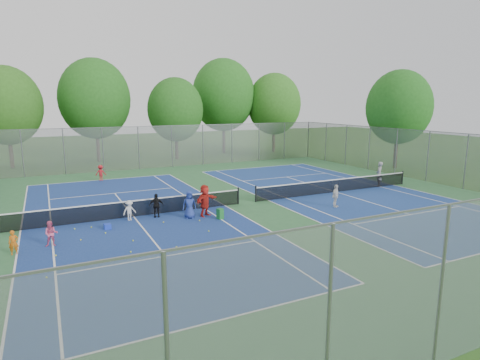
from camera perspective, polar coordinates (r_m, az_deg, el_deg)
name	(u,v)px	position (r m, az deg, el deg)	size (l,w,h in m)	color
ground	(247,203)	(25.07, 1.01, -3.31)	(120.00, 120.00, 0.00)	#28531A
court_pad	(247,203)	(25.07, 1.01, -3.30)	(32.00, 32.00, 0.01)	#306639
court_left	(134,217)	(22.86, -14.88, -5.07)	(10.97, 23.77, 0.01)	navy
court_right	(336,192)	(28.85, 13.49, -1.68)	(10.97, 23.77, 0.01)	navy
net_left	(133,209)	(22.74, -14.94, -4.00)	(12.87, 0.10, 0.91)	black
net_right	(336,186)	(28.76, 13.53, -0.82)	(12.87, 0.10, 0.91)	black
fence_north	(172,146)	(39.44, -9.65, 4.74)	(32.00, 0.10, 4.00)	gray
fence_east	(428,156)	(34.90, 25.15, 3.05)	(32.00, 0.10, 4.00)	gray
tree_nw	(6,106)	(43.73, -30.33, 9.13)	(6.40, 6.40, 9.58)	#443326
tree_nl	(95,99)	(44.91, -19.96, 10.80)	(7.20, 7.20, 10.69)	#443326
tree_nc	(176,110)	(44.59, -9.16, 9.83)	(6.00, 6.00, 8.85)	#443326
tree_nr	(223,95)	(49.85, -2.38, 11.97)	(7.60, 7.60, 11.42)	#443326
tree_ne	(274,104)	(50.82, 4.88, 10.71)	(6.60, 6.60, 9.77)	#443326
tree_side_e	(399,107)	(40.84, 21.67, 9.60)	(6.00, 6.00, 9.20)	#443326
ball_crate	(108,227)	(21.05, -18.32, -6.30)	(0.32, 0.32, 0.27)	blue
ball_hopper	(220,214)	(21.65, -2.85, -4.84)	(0.30, 0.30, 0.58)	#227D2F
student_a	(14,243)	(19.11, -29.52, -7.77)	(0.38, 0.25, 1.03)	#D06313
student_b	(51,234)	(19.41, -25.27, -6.93)	(0.55, 0.43, 1.14)	#DC557F
student_c	(129,211)	(22.09, -15.45, -4.21)	(0.71, 0.41, 1.11)	silver
student_d	(156,206)	(22.35, -11.84, -3.57)	(0.78, 0.32, 1.33)	black
student_e	(189,205)	(21.84, -7.21, -3.51)	(0.74, 0.48, 1.51)	navy
student_f	(205,201)	(22.11, -5.01, -2.93)	(1.65, 0.52, 1.78)	red
child_far_baseline	(101,173)	(33.93, -19.18, 0.96)	(0.82, 0.47, 1.28)	#AD181E
instructor	(379,174)	(31.58, 19.18, 0.79)	(0.68, 0.45, 1.86)	gray
teen_court_b	(336,196)	(24.64, 13.44, -2.22)	(0.81, 0.34, 1.38)	silver
tennis_ball_0	(164,223)	(21.36, -10.83, -5.97)	(0.07, 0.07, 0.07)	yellow
tennis_ball_1	(133,241)	(18.94, -14.98, -8.38)	(0.07, 0.07, 0.07)	#C1D732
tennis_ball_2	(176,247)	(17.77, -9.03, -9.44)	(0.07, 0.07, 0.07)	#B2C12D
tennis_ball_3	(91,228)	(21.50, -20.39, -6.37)	(0.07, 0.07, 0.07)	#B1C12D
tennis_ball_4	(47,278)	(16.27, -25.80, -12.41)	(0.07, 0.07, 0.07)	#BBE335
tennis_ball_5	(81,240)	(19.78, -21.71, -7.96)	(0.07, 0.07, 0.07)	#CED331
tennis_ball_6	(209,231)	(19.66, -4.47, -7.30)	(0.07, 0.07, 0.07)	#C4E134
tennis_ball_7	(75,229)	(21.53, -22.46, -6.49)	(0.07, 0.07, 0.07)	#C6E535
tennis_ball_8	(131,252)	(17.61, -15.28, -9.89)	(0.07, 0.07, 0.07)	#C5EB36
tennis_ball_9	(56,256)	(18.26, -24.73, -9.78)	(0.07, 0.07, 0.07)	yellow
tennis_ball_10	(105,233)	(20.38, -18.59, -7.19)	(0.07, 0.07, 0.07)	#C6D832
tennis_ball_11	(199,221)	(21.40, -5.79, -5.79)	(0.07, 0.07, 0.07)	#E7F238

